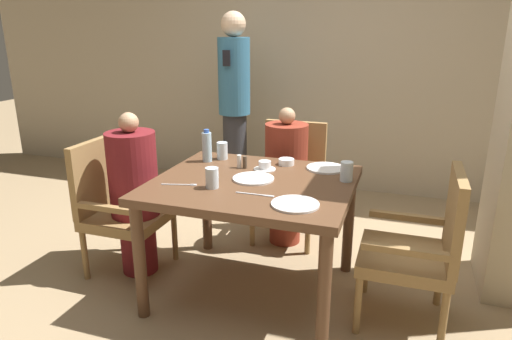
% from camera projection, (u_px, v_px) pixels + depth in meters
% --- Properties ---
extents(ground_plane, '(16.00, 16.00, 0.00)m').
position_uv_depth(ground_plane, '(253.00, 290.00, 2.93)').
color(ground_plane, '#9E8460').
extents(wall_back, '(8.00, 0.06, 2.80)m').
position_uv_depth(wall_back, '(325.00, 50.00, 4.48)').
color(wall_back, tan).
rests_on(wall_back, ground_plane).
extents(dining_table, '(1.17, 1.03, 0.75)m').
position_uv_depth(dining_table, '(253.00, 195.00, 2.74)').
color(dining_table, brown).
rests_on(dining_table, ground_plane).
extents(chair_left_side, '(0.50, 0.50, 0.91)m').
position_uv_depth(chair_left_side, '(117.00, 203.00, 3.09)').
color(chair_left_side, olive).
rests_on(chair_left_side, ground_plane).
extents(diner_in_left_chair, '(0.32, 0.32, 1.11)m').
position_uv_depth(diner_in_left_chair, '(135.00, 193.00, 3.02)').
color(diner_in_left_chair, maroon).
rests_on(diner_in_left_chair, ground_plane).
extents(chair_far_side, '(0.50, 0.50, 0.91)m').
position_uv_depth(chair_far_side, '(290.00, 178.00, 3.61)').
color(chair_far_side, olive).
rests_on(chair_far_side, ground_plane).
extents(diner_in_far_chair, '(0.32, 0.32, 1.06)m').
position_uv_depth(diner_in_far_chair, '(286.00, 175.00, 3.46)').
color(diner_in_far_chair, maroon).
rests_on(diner_in_far_chair, ground_plane).
extents(chair_right_side, '(0.50, 0.50, 0.91)m').
position_uv_depth(chair_right_side, '(422.00, 245.00, 2.49)').
color(chair_right_side, olive).
rests_on(chair_right_side, ground_plane).
extents(standing_host, '(0.30, 0.34, 1.76)m').
position_uv_depth(standing_host, '(234.00, 101.00, 4.32)').
color(standing_host, '#2D2D33').
rests_on(standing_host, ground_plane).
extents(plate_main_left, '(0.25, 0.25, 0.01)m').
position_uv_depth(plate_main_left, '(295.00, 204.00, 2.33)').
color(plate_main_left, white).
rests_on(plate_main_left, dining_table).
extents(plate_main_right, '(0.25, 0.25, 0.01)m').
position_uv_depth(plate_main_right, '(326.00, 168.00, 2.93)').
color(plate_main_right, white).
rests_on(plate_main_right, dining_table).
extents(plate_dessert_center, '(0.25, 0.25, 0.01)m').
position_uv_depth(plate_dessert_center, '(253.00, 179.00, 2.73)').
color(plate_dessert_center, white).
rests_on(plate_dessert_center, dining_table).
extents(teacup_with_saucer, '(0.14, 0.14, 0.06)m').
position_uv_depth(teacup_with_saucer, '(265.00, 166.00, 2.91)').
color(teacup_with_saucer, white).
rests_on(teacup_with_saucer, dining_table).
extents(bowl_small, '(0.10, 0.10, 0.04)m').
position_uv_depth(bowl_small, '(286.00, 162.00, 3.01)').
color(bowl_small, white).
rests_on(bowl_small, dining_table).
extents(water_bottle, '(0.06, 0.06, 0.22)m').
position_uv_depth(water_bottle, '(207.00, 147.00, 3.07)').
color(water_bottle, '#A3C6DB').
rests_on(water_bottle, dining_table).
extents(glass_tall_near, '(0.07, 0.07, 0.12)m').
position_uv_depth(glass_tall_near, '(347.00, 171.00, 2.68)').
color(glass_tall_near, silver).
rests_on(glass_tall_near, dining_table).
extents(glass_tall_mid, '(0.07, 0.07, 0.12)m').
position_uv_depth(glass_tall_mid, '(212.00, 178.00, 2.57)').
color(glass_tall_mid, silver).
rests_on(glass_tall_mid, dining_table).
extents(glass_tall_far, '(0.07, 0.07, 0.12)m').
position_uv_depth(glass_tall_far, '(222.00, 151.00, 3.13)').
color(glass_tall_far, silver).
rests_on(glass_tall_far, dining_table).
extents(salt_shaker, '(0.03, 0.03, 0.09)m').
position_uv_depth(salt_shaker, '(239.00, 161.00, 2.94)').
color(salt_shaker, white).
rests_on(salt_shaker, dining_table).
extents(pepper_shaker, '(0.03, 0.03, 0.08)m').
position_uv_depth(pepper_shaker, '(245.00, 162.00, 2.93)').
color(pepper_shaker, '#4C3D2D').
rests_on(pepper_shaker, dining_table).
extents(fork_beside_plate, '(0.20, 0.07, 0.00)m').
position_uv_depth(fork_beside_plate, '(183.00, 185.00, 2.63)').
color(fork_beside_plate, silver).
rests_on(fork_beside_plate, dining_table).
extents(knife_beside_plate, '(0.22, 0.02, 0.00)m').
position_uv_depth(knife_beside_plate, '(257.00, 195.00, 2.47)').
color(knife_beside_plate, silver).
rests_on(knife_beside_plate, dining_table).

